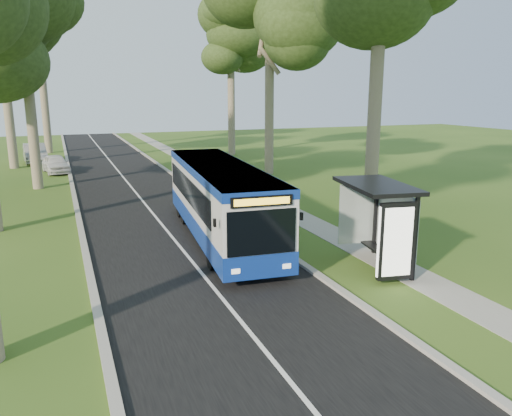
{
  "coord_description": "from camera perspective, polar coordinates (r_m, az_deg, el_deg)",
  "views": [
    {
      "loc": [
        -7.61,
        -15.75,
        5.96
      ],
      "look_at": [
        -0.76,
        1.55,
        1.6
      ],
      "focal_mm": 35.0,
      "sensor_mm": 36.0,
      "label": 1
    }
  ],
  "objects": [
    {
      "name": "ground",
      "position": [
        18.48,
        3.97,
        -5.66
      ],
      "size": [
        120.0,
        120.0,
        0.0
      ],
      "primitive_type": "plane",
      "color": "#32531A",
      "rests_on": "ground"
    },
    {
      "name": "litter_bin",
      "position": [
        22.88,
        2.28,
        -0.71
      ],
      "size": [
        0.53,
        0.53,
        0.93
      ],
      "rotation": [
        0.0,
        0.0,
        0.31
      ],
      "color": "black",
      "rests_on": "ground"
    },
    {
      "name": "tree_west_e",
      "position": [
        54.18,
        -23.79,
        19.26
      ],
      "size": [
        5.2,
        5.2,
        17.16
      ],
      "color": "#7A6B56",
      "rests_on": "ground"
    },
    {
      "name": "bus",
      "position": [
        20.48,
        -4.13,
        0.84
      ],
      "size": [
        3.44,
        11.77,
        3.07
      ],
      "rotation": [
        0.0,
        0.0,
        -0.09
      ],
      "color": "silver",
      "rests_on": "ground"
    },
    {
      "name": "tree_east_d",
      "position": [
        48.61,
        -2.93,
        19.22
      ],
      "size": [
        5.2,
        5.2,
        14.97
      ],
      "color": "#7A6B56",
      "rests_on": "ground"
    },
    {
      "name": "kerb_east",
      "position": [
        27.49,
        -5.03,
        0.74
      ],
      "size": [
        0.25,
        100.0,
        0.12
      ],
      "primitive_type": "cube",
      "color": "#9E9B93",
      "rests_on": "ground"
    },
    {
      "name": "tree_west_c",
      "position": [
        33.97,
        -25.16,
        18.14
      ],
      "size": [
        5.2,
        5.2,
        12.93
      ],
      "color": "#7A6B56",
      "rests_on": "ground"
    },
    {
      "name": "road",
      "position": [
        26.75,
        -12.23,
        0.02
      ],
      "size": [
        7.0,
        100.0,
        0.02
      ],
      "primitive_type": "cube",
      "color": "black",
      "rests_on": "ground"
    },
    {
      "name": "footpath",
      "position": [
        28.48,
        0.76,
        1.12
      ],
      "size": [
        1.5,
        100.0,
        0.02
      ],
      "primitive_type": "cube",
      "color": "gray",
      "rests_on": "ground"
    },
    {
      "name": "car_silver",
      "position": [
        46.82,
        -23.94,
        5.73
      ],
      "size": [
        2.17,
        5.03,
        1.61
      ],
      "primitive_type": "imported",
      "rotation": [
        0.0,
        0.0,
        0.1
      ],
      "color": "#A5A7AD",
      "rests_on": "ground"
    },
    {
      "name": "car_white",
      "position": [
        40.36,
        -21.91,
        4.71
      ],
      "size": [
        2.23,
        4.2,
        1.36
      ],
      "primitive_type": "imported",
      "rotation": [
        0.0,
        0.0,
        0.16
      ],
      "color": "silver",
      "rests_on": "ground"
    },
    {
      "name": "centre_line",
      "position": [
        26.74,
        -12.23,
        0.05
      ],
      "size": [
        0.12,
        100.0,
        0.0
      ],
      "primitive_type": "cube",
      "color": "white",
      "rests_on": "road"
    },
    {
      "name": "bus_shelter",
      "position": [
        17.03,
        14.86,
        -0.36
      ],
      "size": [
        2.42,
        3.71,
        2.96
      ],
      "rotation": [
        0.0,
        0.0,
        -0.17
      ],
      "color": "black",
      "rests_on": "ground"
    },
    {
      "name": "kerb_west",
      "position": [
        26.42,
        -19.73,
        -0.51
      ],
      "size": [
        0.25,
        100.0,
        0.12
      ],
      "primitive_type": "cube",
      "color": "#9E9B93",
      "rests_on": "ground"
    },
    {
      "name": "tree_east_c",
      "position": [
        36.97,
        1.59,
        20.06
      ],
      "size": [
        5.2,
        5.2,
        14.01
      ],
      "color": "#7A6B56",
      "rests_on": "ground"
    },
    {
      "name": "bus_stop_sign",
      "position": [
        19.42,
        3.02,
        0.12
      ],
      "size": [
        0.1,
        0.36,
        2.53
      ],
      "rotation": [
        0.0,
        0.0,
        0.11
      ],
      "color": "gray",
      "rests_on": "ground"
    }
  ]
}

